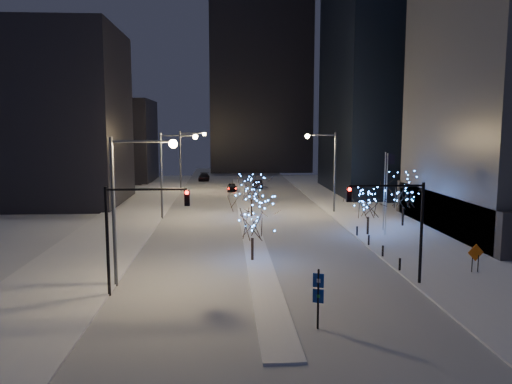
{
  "coord_description": "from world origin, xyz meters",
  "views": [
    {
      "loc": [
        -2.61,
        -31.03,
        10.61
      ],
      "look_at": [
        0.08,
        12.21,
        5.0
      ],
      "focal_mm": 35.0,
      "sensor_mm": 36.0,
      "label": 1
    }
  ],
  "objects": [
    {
      "name": "horizon_block",
      "position": [
        6.0,
        92.0,
        21.0
      ],
      "size": [
        24.0,
        14.0,
        42.0
      ],
      "primitive_type": "cube",
      "color": "black",
      "rests_on": "ground"
    },
    {
      "name": "car_mid",
      "position": [
        3.0,
        55.97,
        0.76
      ],
      "size": [
        1.68,
        4.65,
        1.52
      ],
      "primitive_type": "imported",
      "rotation": [
        0.0,
        0.0,
        3.15
      ],
      "color": "black",
      "rests_on": "ground"
    },
    {
      "name": "street_lamp_east",
      "position": [
        10.08,
        30.0,
        6.45
      ],
      "size": [
        3.9,
        0.56,
        10.0
      ],
      "color": "#595E66",
      "rests_on": "ground"
    },
    {
      "name": "car_near",
      "position": [
        -1.5,
        52.03,
        0.68
      ],
      "size": [
        1.62,
        3.98,
        1.35
      ],
      "primitive_type": "imported",
      "rotation": [
        0.0,
        0.0,
        0.01
      ],
      "color": "black",
      "rests_on": "ground"
    },
    {
      "name": "street_lamp_w_far",
      "position": [
        -8.94,
        52.0,
        6.5
      ],
      "size": [
        4.4,
        0.56,
        10.0
      ],
      "color": "#595E66",
      "rests_on": "ground"
    },
    {
      "name": "ground",
      "position": [
        0.0,
        0.0,
        0.0
      ],
      "size": [
        160.0,
        160.0,
        0.0
      ],
      "primitive_type": "plane",
      "color": "white",
      "rests_on": "ground"
    },
    {
      "name": "flagpoles",
      "position": [
        13.37,
        17.25,
        4.8
      ],
      "size": [
        1.35,
        2.6,
        8.0
      ],
      "color": "silver",
      "rests_on": "east_sidewalk"
    },
    {
      "name": "holiday_tree_plaza_far",
      "position": [
        16.43,
        20.65,
        3.77
      ],
      "size": [
        5.55,
        5.55,
        5.56
      ],
      "color": "black",
      "rests_on": "east_sidewalk"
    },
    {
      "name": "street_lamp_w_mid",
      "position": [
        -8.94,
        27.0,
        6.5
      ],
      "size": [
        4.4,
        0.56,
        10.0
      ],
      "color": "#595E66",
      "rests_on": "ground"
    },
    {
      "name": "bollards",
      "position": [
        10.2,
        10.0,
        0.6
      ],
      "size": [
        0.16,
        12.16,
        0.9
      ],
      "color": "black",
      "rests_on": "east_sidewalk"
    },
    {
      "name": "wayfinding_sign",
      "position": [
        2.22,
        -6.0,
        2.0
      ],
      "size": [
        0.56,
        0.3,
        3.27
      ],
      "rotation": [
        0.0,
        0.0,
        -0.42
      ],
      "color": "black",
      "rests_on": "ground"
    },
    {
      "name": "median",
      "position": [
        0.0,
        30.0,
        0.07
      ],
      "size": [
        2.0,
        80.0,
        0.15
      ],
      "primitive_type": "cube",
      "color": "silver",
      "rests_on": "ground"
    },
    {
      "name": "holiday_tree_median_near",
      "position": [
        -0.5,
        7.62,
        3.43
      ],
      "size": [
        5.39,
        5.39,
        5.12
      ],
      "color": "black",
      "rests_on": "median"
    },
    {
      "name": "road",
      "position": [
        0.0,
        35.0,
        0.01
      ],
      "size": [
        20.0,
        130.0,
        0.02
      ],
      "primitive_type": "cube",
      "color": "#A6AAB4",
      "rests_on": "ground"
    },
    {
      "name": "west_sidewalk",
      "position": [
        -14.0,
        20.0,
        0.07
      ],
      "size": [
        8.0,
        90.0,
        0.15
      ],
      "primitive_type": "cube",
      "color": "silver",
      "rests_on": "ground"
    },
    {
      "name": "holiday_tree_plaza_near",
      "position": [
        11.41,
        16.5,
        3.2
      ],
      "size": [
        4.69,
        4.69,
        4.66
      ],
      "color": "black",
      "rests_on": "east_sidewalk"
    },
    {
      "name": "filler_west_far",
      "position": [
        -26.0,
        70.0,
        8.0
      ],
      "size": [
        18.0,
        16.0,
        16.0
      ],
      "primitive_type": "cube",
      "color": "black",
      "rests_on": "ground"
    },
    {
      "name": "east_sidewalk",
      "position": [
        15.0,
        20.0,
        0.07
      ],
      "size": [
        10.0,
        90.0,
        0.15
      ],
      "primitive_type": "cube",
      "color": "silver",
      "rests_on": "ground"
    },
    {
      "name": "holiday_tree_median_far",
      "position": [
        0.5,
        27.47,
        3.62
      ],
      "size": [
        5.13,
        5.13,
        5.28
      ],
      "color": "black",
      "rests_on": "median"
    },
    {
      "name": "traffic_signal_west",
      "position": [
        -8.44,
        -0.0,
        4.76
      ],
      "size": [
        5.26,
        0.43,
        7.0
      ],
      "color": "black",
      "rests_on": "ground"
    },
    {
      "name": "street_lamp_w_near",
      "position": [
        -8.94,
        2.0,
        6.5
      ],
      "size": [
        4.4,
        0.56,
        10.0
      ],
      "color": "#595E66",
      "rests_on": "ground"
    },
    {
      "name": "construction_sign",
      "position": [
        15.5,
        3.19,
        1.42
      ],
      "size": [
        1.27,
        0.23,
        2.11
      ],
      "rotation": [
        0.0,
        0.0,
        0.14
      ],
      "color": "black",
      "rests_on": "east_sidewalk"
    },
    {
      "name": "car_far",
      "position": [
        -6.84,
        68.98,
        0.75
      ],
      "size": [
        2.13,
        5.16,
        1.49
      ],
      "primitive_type": "imported",
      "rotation": [
        0.0,
        0.0,
        -0.01
      ],
      "color": "black",
      "rests_on": "ground"
    },
    {
      "name": "traffic_signal_east",
      "position": [
        8.94,
        1.0,
        4.76
      ],
      "size": [
        5.26,
        0.43,
        7.0
      ],
      "color": "black",
      "rests_on": "ground"
    },
    {
      "name": "filler_west_near",
      "position": [
        -28.0,
        40.0,
        12.0
      ],
      "size": [
        22.0,
        18.0,
        24.0
      ],
      "primitive_type": "cube",
      "color": "black",
      "rests_on": "ground"
    }
  ]
}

